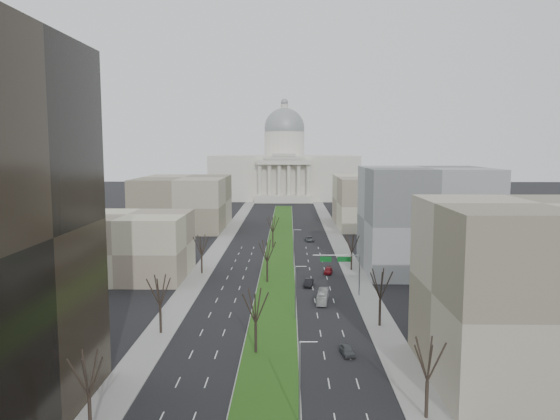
# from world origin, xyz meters

# --- Properties ---
(ground) EXTENTS (600.00, 600.00, 0.00)m
(ground) POSITION_xyz_m (0.00, 120.00, 0.00)
(ground) COLOR black
(ground) RESTS_ON ground
(median) EXTENTS (8.00, 222.03, 0.20)m
(median) POSITION_xyz_m (0.00, 118.99, 0.10)
(median) COLOR #999993
(median) RESTS_ON ground
(sidewalk_left) EXTENTS (5.00, 330.00, 0.15)m
(sidewalk_left) POSITION_xyz_m (-17.50, 95.00, 0.07)
(sidewalk_left) COLOR gray
(sidewalk_left) RESTS_ON ground
(sidewalk_right) EXTENTS (5.00, 330.00, 0.15)m
(sidewalk_right) POSITION_xyz_m (17.50, 95.00, 0.07)
(sidewalk_right) COLOR gray
(sidewalk_right) RESTS_ON ground
(capitol) EXTENTS (80.00, 46.00, 55.00)m
(capitol) POSITION_xyz_m (0.00, 269.59, 16.31)
(capitol) COLOR beige
(capitol) RESTS_ON ground
(building_beige_left) EXTENTS (26.00, 22.00, 14.00)m
(building_beige_left) POSITION_xyz_m (-33.00, 85.00, 7.00)
(building_beige_left) COLOR gray
(building_beige_left) RESTS_ON ground
(building_tan_right) EXTENTS (26.00, 24.00, 22.00)m
(building_tan_right) POSITION_xyz_m (33.00, 32.00, 11.00)
(building_tan_right) COLOR gray
(building_tan_right) RESTS_ON ground
(building_grey_right) EXTENTS (28.00, 26.00, 24.00)m
(building_grey_right) POSITION_xyz_m (34.00, 92.00, 12.00)
(building_grey_right) COLOR slate
(building_grey_right) RESTS_ON ground
(building_far_left) EXTENTS (30.00, 40.00, 18.00)m
(building_far_left) POSITION_xyz_m (-35.00, 160.00, 9.00)
(building_far_left) COLOR gray
(building_far_left) RESTS_ON ground
(building_far_right) EXTENTS (30.00, 40.00, 18.00)m
(building_far_right) POSITION_xyz_m (35.00, 165.00, 9.00)
(building_far_right) COLOR gray
(building_far_right) RESTS_ON ground
(tree_left_near) EXTENTS (5.10, 5.10, 9.18)m
(tree_left_near) POSITION_xyz_m (-17.20, 18.00, 6.61)
(tree_left_near) COLOR black
(tree_left_near) RESTS_ON ground
(tree_left_mid) EXTENTS (5.40, 5.40, 9.72)m
(tree_left_mid) POSITION_xyz_m (-17.20, 48.00, 7.00)
(tree_left_mid) COLOR black
(tree_left_mid) RESTS_ON ground
(tree_left_far) EXTENTS (5.28, 5.28, 9.50)m
(tree_left_far) POSITION_xyz_m (-17.20, 88.00, 6.84)
(tree_left_far) COLOR black
(tree_left_far) RESTS_ON ground
(tree_right_near) EXTENTS (5.16, 5.16, 9.29)m
(tree_right_near) POSITION_xyz_m (17.20, 22.00, 6.69)
(tree_right_near) COLOR black
(tree_right_near) RESTS_ON ground
(tree_right_mid) EXTENTS (5.52, 5.52, 9.94)m
(tree_right_mid) POSITION_xyz_m (17.20, 52.00, 7.16)
(tree_right_mid) COLOR black
(tree_right_mid) RESTS_ON ground
(tree_right_far) EXTENTS (5.04, 5.04, 9.07)m
(tree_right_far) POSITION_xyz_m (17.20, 92.00, 6.53)
(tree_right_far) COLOR black
(tree_right_far) RESTS_ON ground
(tree_median_a) EXTENTS (5.40, 5.40, 9.72)m
(tree_median_a) POSITION_xyz_m (-2.00, 40.00, 7.00)
(tree_median_a) COLOR black
(tree_median_a) RESTS_ON ground
(tree_median_b) EXTENTS (5.40, 5.40, 9.72)m
(tree_median_b) POSITION_xyz_m (-2.00, 80.00, 7.00)
(tree_median_b) COLOR black
(tree_median_b) RESTS_ON ground
(tree_median_c) EXTENTS (5.40, 5.40, 9.72)m
(tree_median_c) POSITION_xyz_m (-2.00, 120.00, 7.00)
(tree_median_c) COLOR black
(tree_median_c) RESTS_ON ground
(streetlamp_median_a) EXTENTS (1.90, 0.20, 9.16)m
(streetlamp_median_a) POSITION_xyz_m (3.76, 20.00, 4.81)
(streetlamp_median_a) COLOR gray
(streetlamp_median_a) RESTS_ON ground
(streetlamp_median_b) EXTENTS (1.90, 0.20, 9.16)m
(streetlamp_median_b) POSITION_xyz_m (3.76, 55.00, 4.81)
(streetlamp_median_b) COLOR gray
(streetlamp_median_b) RESTS_ON ground
(streetlamp_median_c) EXTENTS (1.90, 0.20, 9.16)m
(streetlamp_median_c) POSITION_xyz_m (3.76, 95.00, 4.81)
(streetlamp_median_c) COLOR gray
(streetlamp_median_c) RESTS_ON ground
(mast_arm_signs) EXTENTS (9.12, 0.24, 8.09)m
(mast_arm_signs) POSITION_xyz_m (13.49, 70.03, 6.11)
(mast_arm_signs) COLOR gray
(mast_arm_signs) RESTS_ON ground
(car_grey_near) EXTENTS (2.12, 4.10, 1.34)m
(car_grey_near) POSITION_xyz_m (10.69, 39.78, 0.67)
(car_grey_near) COLOR #45484C
(car_grey_near) RESTS_ON ground
(car_black) EXTENTS (2.28, 4.81, 1.52)m
(car_black) POSITION_xyz_m (6.72, 77.30, 0.76)
(car_black) COLOR black
(car_black) RESTS_ON ground
(car_red) EXTENTS (2.46, 4.60, 1.27)m
(car_red) POSITION_xyz_m (11.57, 88.82, 0.63)
(car_red) COLOR maroon
(car_red) RESTS_ON ground
(car_grey_far) EXTENTS (2.77, 5.20, 1.39)m
(car_grey_far) POSITION_xyz_m (8.83, 131.66, 0.70)
(car_grey_far) COLOR #505258
(car_grey_far) RESTS_ON ground
(box_van) EXTENTS (2.71, 7.82, 2.13)m
(box_van) POSITION_xyz_m (8.88, 65.59, 1.07)
(box_van) COLOR silver
(box_van) RESTS_ON ground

